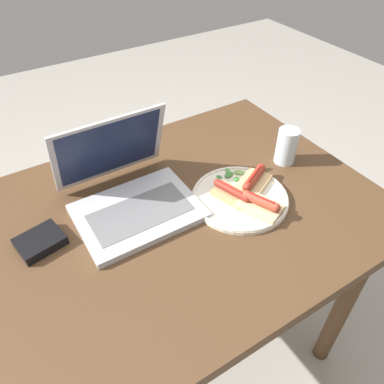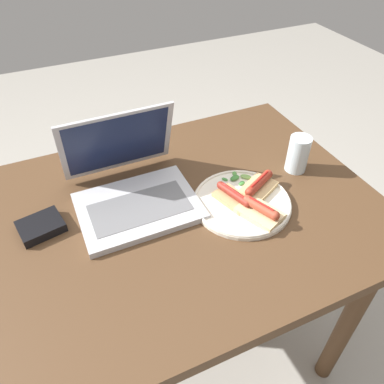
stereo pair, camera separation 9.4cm
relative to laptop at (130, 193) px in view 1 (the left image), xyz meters
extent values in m
plane|color=#9E998E|center=(0.10, -0.08, -0.80)|extent=(6.00, 6.00, 0.00)
cube|color=#4C331E|center=(0.10, -0.08, -0.06)|extent=(1.05, 0.78, 0.04)
cylinder|color=#4C331E|center=(0.54, 0.22, -0.44)|extent=(0.06, 0.06, 0.72)
cylinder|color=#4C331E|center=(-0.34, 0.22, -0.44)|extent=(0.06, 0.06, 0.72)
cylinder|color=#4C331E|center=(0.54, -0.39, -0.44)|extent=(0.06, 0.06, 0.72)
cube|color=#B7B7BC|center=(0.00, -0.04, -0.03)|extent=(0.31, 0.23, 0.02)
cube|color=slate|center=(0.00, -0.06, -0.02)|extent=(0.25, 0.12, 0.00)
cube|color=#B7B7BC|center=(0.00, 0.10, 0.08)|extent=(0.31, 0.07, 0.21)
cube|color=#192347|center=(0.00, 0.10, 0.08)|extent=(0.28, 0.06, 0.18)
cylinder|color=silver|center=(0.26, -0.14, -0.04)|extent=(0.26, 0.26, 0.01)
torus|color=silver|center=(0.26, -0.14, -0.03)|extent=(0.26, 0.26, 0.01)
cube|color=tan|center=(0.32, -0.11, -0.02)|extent=(0.12, 0.11, 0.01)
cylinder|color=maroon|center=(0.32, -0.11, -0.01)|extent=(0.10, 0.07, 0.02)
sphere|color=maroon|center=(0.28, -0.14, -0.01)|extent=(0.02, 0.02, 0.02)
sphere|color=maroon|center=(0.36, -0.09, -0.01)|extent=(0.02, 0.02, 0.02)
cylinder|color=red|center=(0.32, -0.11, 0.01)|extent=(0.08, 0.04, 0.01)
cube|color=tan|center=(0.24, -0.12, -0.02)|extent=(0.09, 0.12, 0.01)
cylinder|color=maroon|center=(0.24, -0.12, -0.01)|extent=(0.05, 0.10, 0.02)
sphere|color=maroon|center=(0.22, -0.08, -0.01)|extent=(0.02, 0.02, 0.02)
sphere|color=maroon|center=(0.25, -0.17, -0.01)|extent=(0.02, 0.02, 0.02)
cylinder|color=red|center=(0.24, -0.12, 0.00)|extent=(0.03, 0.08, 0.01)
cube|color=#D6B784|center=(0.27, -0.20, -0.02)|extent=(0.11, 0.13, 0.02)
cylinder|color=#9E3D28|center=(0.27, -0.20, 0.00)|extent=(0.06, 0.09, 0.02)
sphere|color=#9E3D28|center=(0.25, -0.16, 0.00)|extent=(0.02, 0.02, 0.02)
sphere|color=#9E3D28|center=(0.29, -0.24, 0.00)|extent=(0.02, 0.02, 0.02)
cylinder|color=red|center=(0.27, -0.20, 0.01)|extent=(0.03, 0.07, 0.01)
ellipsoid|color=#387A33|center=(0.28, -0.05, -0.03)|extent=(0.03, 0.03, 0.01)
ellipsoid|color=#387A33|center=(0.29, -0.08, -0.03)|extent=(0.03, 0.02, 0.01)
ellipsoid|color=#709E4C|center=(0.29, -0.04, -0.03)|extent=(0.03, 0.02, 0.00)
ellipsoid|color=#387A33|center=(0.26, -0.04, -0.03)|extent=(0.02, 0.02, 0.00)
ellipsoid|color=#4C8E3D|center=(0.29, -0.03, -0.03)|extent=(0.02, 0.02, 0.01)
ellipsoid|color=#709E4C|center=(0.32, -0.05, -0.03)|extent=(0.04, 0.04, 0.01)
cylinder|color=silver|center=(0.48, -0.07, 0.01)|extent=(0.06, 0.06, 0.11)
cube|color=black|center=(-0.24, -0.01, -0.03)|extent=(0.12, 0.10, 0.02)
camera|label=1|loc=(-0.25, -0.70, 0.64)|focal=35.00mm
camera|label=2|loc=(-0.16, -0.74, 0.64)|focal=35.00mm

